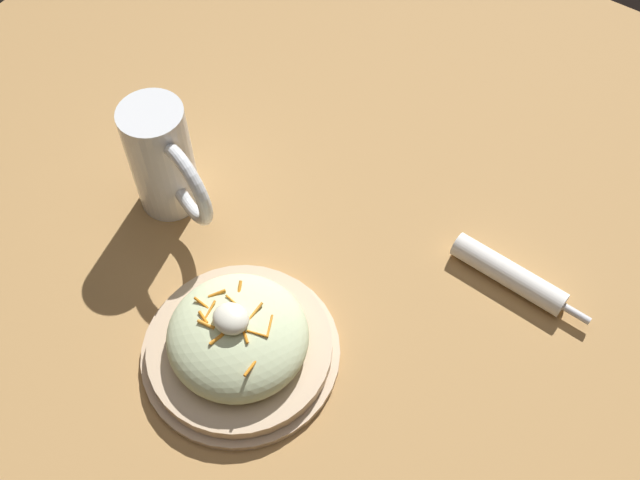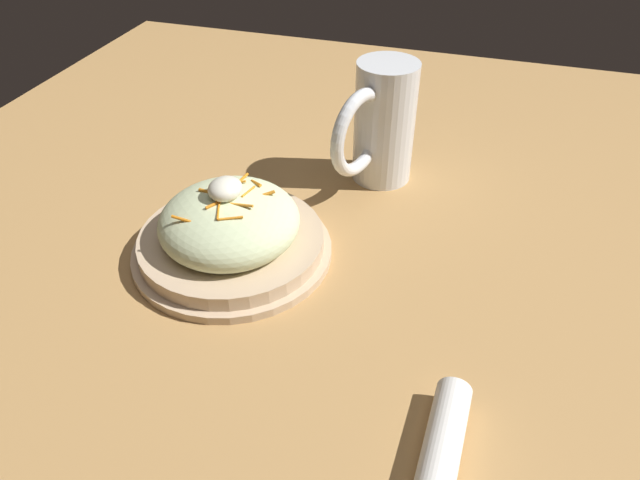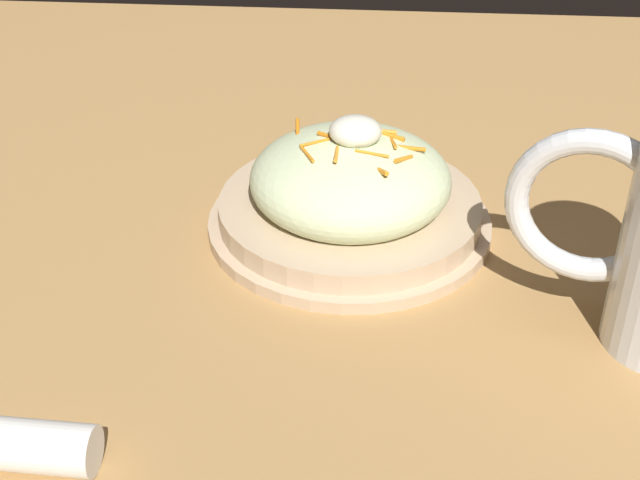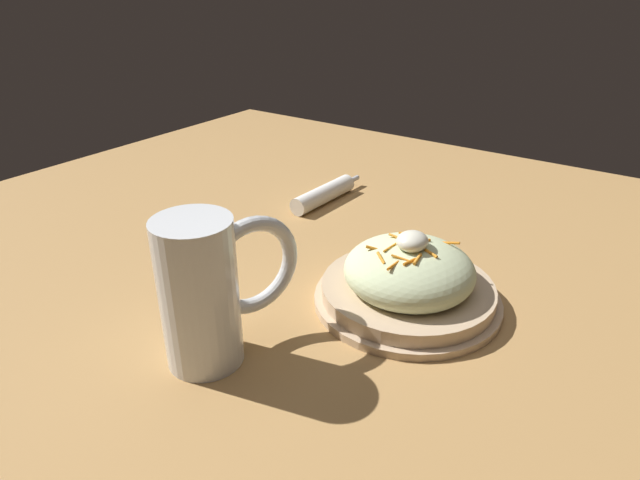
% 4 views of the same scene
% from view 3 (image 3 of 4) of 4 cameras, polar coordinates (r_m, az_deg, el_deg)
% --- Properties ---
extents(ground_plane, '(1.43, 1.43, 0.00)m').
position_cam_3_polar(ground_plane, '(0.63, 2.96, -7.32)').
color(ground_plane, '#B2844C').
extents(salad_plate, '(0.24, 0.24, 0.10)m').
position_cam_3_polar(salad_plate, '(0.75, 1.54, 2.96)').
color(salad_plate, '#D1B28E').
rests_on(salad_plate, ground_plane).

